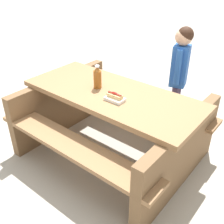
# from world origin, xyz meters

# --- Properties ---
(ground_plane) EXTENTS (30.00, 30.00, 0.00)m
(ground_plane) POSITION_xyz_m (0.00, 0.00, 0.00)
(ground_plane) COLOR #ADA599
(ground_plane) RESTS_ON ground
(picnic_table) EXTENTS (1.93, 1.57, 0.75)m
(picnic_table) POSITION_xyz_m (0.00, 0.00, 0.44)
(picnic_table) COLOR olive
(picnic_table) RESTS_ON ground
(soda_bottle) EXTENTS (0.08, 0.08, 0.24)m
(soda_bottle) POSITION_xyz_m (-0.18, 0.01, 0.86)
(soda_bottle) COLOR brown
(soda_bottle) RESTS_ON picnic_table
(hotdog_tray) EXTENTS (0.19, 0.13, 0.08)m
(hotdog_tray) POSITION_xyz_m (0.12, -0.13, 0.78)
(hotdog_tray) COLOR white
(hotdog_tray) RESTS_ON picnic_table
(child_in_coat) EXTENTS (0.21, 0.31, 1.25)m
(child_in_coat) POSITION_xyz_m (0.34, 0.90, 0.80)
(child_in_coat) COLOR #3F334C
(child_in_coat) RESTS_ON ground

